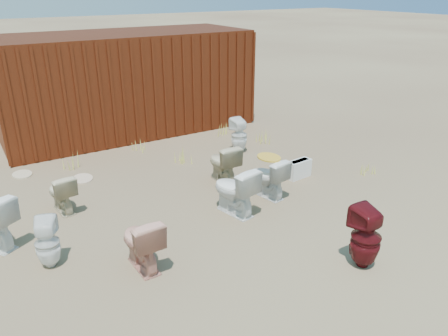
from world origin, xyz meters
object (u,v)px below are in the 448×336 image
toilet_back_yellowlid (268,177)px  loose_tank (299,169)px  toilet_front_c (234,190)px  toilet_back_e (239,135)px  shipping_container (126,83)px  toilet_back_beige_left (61,193)px  toilet_front_maroon (366,237)px  toilet_front_pink (141,242)px  toilet_back_beige_right (223,163)px  toilet_back_a (47,243)px

toilet_back_yellowlid → loose_tank: 1.07m
toilet_front_c → toilet_back_e: bearing=-136.1°
shipping_container → loose_tank: 5.04m
toilet_back_beige_left → loose_tank: size_ratio=1.31×
toilet_front_c → toilet_front_maroon: (0.65, -2.11, 0.02)m
shipping_container → toilet_back_e: 3.32m
toilet_front_pink → toilet_back_e: 4.52m
toilet_front_c → toilet_back_beige_left: size_ratio=1.24×
toilet_front_pink → toilet_back_beige_left: (-0.52, 2.14, -0.05)m
toilet_back_e → loose_tank: size_ratio=1.55×
toilet_back_beige_left → toilet_back_beige_right: bearing=165.2°
toilet_back_yellowlid → loose_tank: (1.00, 0.34, -0.19)m
toilet_back_beige_left → toilet_back_e: bearing=-175.8°
shipping_container → toilet_front_c: size_ratio=7.40×
toilet_back_a → loose_tank: size_ratio=1.40×
toilet_back_yellowlid → toilet_back_e: bearing=-119.5°
toilet_back_a → toilet_back_beige_right: toilet_back_beige_right is taller
shipping_container → toilet_front_pink: (-1.99, -5.78, -0.82)m
toilet_back_yellowlid → toilet_back_e: size_ratio=0.94×
shipping_container → loose_tank: size_ratio=12.00×
loose_tank → toilet_front_c: bearing=-169.5°
toilet_front_pink → loose_tank: toilet_front_pink is taller
toilet_back_beige_left → toilet_back_yellowlid: toilet_back_yellowlid is taller
toilet_front_maroon → toilet_back_beige_left: toilet_front_maroon is taller
toilet_front_maroon → toilet_back_e: size_ratio=1.11×
toilet_front_pink → toilet_back_yellowlid: 2.78m
toilet_back_e → loose_tank: (0.21, -1.77, -0.21)m
shipping_container → toilet_back_yellowlid: (0.66, -4.98, -0.84)m
toilet_front_maroon → toilet_back_e: 4.52m
toilet_back_beige_right → shipping_container: bearing=-83.4°
toilet_front_maroon → toilet_back_yellowlid: toilet_front_maroon is taller
toilet_front_pink → toilet_back_e: toilet_back_e is taller
toilet_back_a → toilet_back_beige_left: bearing=-89.9°
toilet_back_beige_left → loose_tank: bearing=159.8°
toilet_back_beige_right → toilet_back_e: 1.63m
toilet_front_maroon → loose_tank: 2.91m
toilet_front_pink → toilet_back_beige_right: (2.32, 1.74, 0.00)m
shipping_container → toilet_back_a: size_ratio=8.59×
loose_tank → toilet_back_a: bearing=180.0°
toilet_front_pink → toilet_back_beige_right: size_ratio=1.00×
toilet_back_e → shipping_container: bearing=-61.8°
toilet_back_a → loose_tank: (4.69, 0.48, -0.17)m
shipping_container → toilet_front_pink: bearing=-109.0°
toilet_back_e → toilet_back_beige_left: bearing=12.2°
toilet_back_yellowlid → loose_tank: bearing=-170.3°
toilet_back_beige_left → toilet_back_yellowlid: bearing=150.4°
toilet_back_yellowlid → toilet_back_e: (0.80, 2.11, 0.02)m
toilet_front_c → toilet_back_beige_left: (-2.35, 1.54, -0.08)m
toilet_front_c → toilet_back_yellowlid: bearing=-177.4°
toilet_front_c → toilet_front_maroon: size_ratio=0.94×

